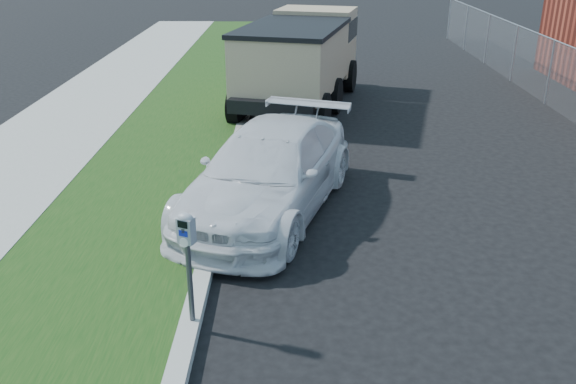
{
  "coord_description": "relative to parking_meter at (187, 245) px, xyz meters",
  "views": [
    {
      "loc": [
        -1.35,
        -7.3,
        4.52
      ],
      "look_at": [
        -1.4,
        1.0,
        1.0
      ],
      "focal_mm": 38.0,
      "sensor_mm": 36.0,
      "label": 1
    }
  ],
  "objects": [
    {
      "name": "white_wagon",
      "position": [
        0.83,
        3.64,
        -0.46
      ],
      "size": [
        3.52,
        5.44,
        1.47
      ],
      "primitive_type": "imported",
      "rotation": [
        0.0,
        0.0,
        -0.32
      ],
      "color": "silver",
      "rests_on": "ground"
    },
    {
      "name": "dump_truck",
      "position": [
        1.51,
        11.02,
        0.19
      ],
      "size": [
        3.77,
        6.63,
        2.45
      ],
      "rotation": [
        0.0,
        0.0,
        -0.25
      ],
      "color": "black",
      "rests_on": "ground"
    },
    {
      "name": "ground",
      "position": [
        2.56,
        1.03,
        -1.19
      ],
      "size": [
        120.0,
        120.0,
        0.0
      ],
      "primitive_type": "plane",
      "color": "black",
      "rests_on": "ground"
    },
    {
      "name": "streetside",
      "position": [
        -3.0,
        3.03,
        -1.12
      ],
      "size": [
        6.12,
        50.0,
        0.15
      ],
      "color": "gray",
      "rests_on": "ground"
    },
    {
      "name": "parking_meter",
      "position": [
        0.0,
        0.0,
        0.0
      ],
      "size": [
        0.24,
        0.2,
        1.46
      ],
      "rotation": [
        0.0,
        0.0,
        -0.4
      ],
      "color": "#3F4247",
      "rests_on": "ground"
    }
  ]
}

